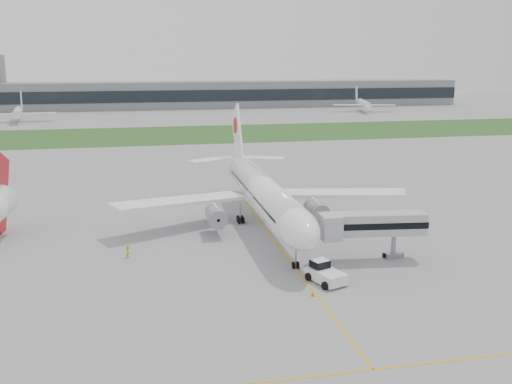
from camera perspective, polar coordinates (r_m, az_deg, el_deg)
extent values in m
plane|color=gray|center=(87.85, 1.32, -4.22)|extent=(600.00, 600.00, 0.00)
cube|color=#2F511E|center=(204.19, -6.37, 5.77)|extent=(600.00, 50.00, 0.02)
cube|color=gray|center=(312.76, -8.40, 9.58)|extent=(320.00, 22.00, 14.00)
cube|color=black|center=(301.80, -8.27, 9.46)|extent=(320.00, 0.60, 6.00)
cylinder|color=white|center=(90.12, 0.77, -0.07)|extent=(5.00, 38.00, 5.00)
ellipsoid|color=white|center=(71.86, 4.16, -3.59)|extent=(5.00, 11.00, 5.00)
cube|color=black|center=(70.69, 4.39, -3.12)|extent=(3.20, 1.54, 1.14)
cone|color=white|center=(111.07, -1.71, 2.90)|extent=(5.00, 10.53, 6.16)
cube|color=white|center=(90.50, -7.58, -0.91)|extent=(22.13, 13.52, 1.70)
cube|color=white|center=(95.84, 8.11, -0.13)|extent=(22.13, 13.52, 1.70)
cylinder|color=gray|center=(87.02, -4.03, -2.36)|extent=(2.70, 5.20, 2.70)
cylinder|color=gray|center=(90.47, 6.06, -1.79)|extent=(2.70, 5.20, 2.70)
cube|color=white|center=(111.73, -1.86, 5.61)|extent=(0.45, 10.90, 12.76)
cylinder|color=#AC0910|center=(112.46, -1.96, 6.68)|extent=(0.60, 3.20, 3.20)
cube|color=white|center=(112.69, -4.44, 3.22)|extent=(9.54, 6.34, 0.35)
cube|color=white|center=(114.38, 0.54, 3.41)|extent=(9.54, 6.34, 0.35)
cylinder|color=gray|center=(73.59, 4.00, -6.50)|extent=(0.24, 0.24, 3.10)
cylinder|color=black|center=(93.63, -1.56, -2.76)|extent=(1.40, 1.10, 1.10)
cylinder|color=black|center=(94.93, 2.25, -2.54)|extent=(1.40, 1.10, 1.10)
cube|color=white|center=(69.73, 7.04, -8.31)|extent=(4.19, 5.50, 1.30)
cube|color=white|center=(70.29, 6.40, -7.17)|extent=(2.42, 2.29, 1.08)
cube|color=black|center=(70.27, 6.41, -7.13)|extent=(2.49, 2.36, 0.92)
cylinder|color=black|center=(70.22, 5.26, -8.44)|extent=(0.69, 1.05, 0.97)
cylinder|color=black|center=(71.90, 7.14, -7.96)|extent=(0.69, 1.05, 0.97)
cylinder|color=black|center=(67.85, 6.92, -9.28)|extent=(0.69, 1.05, 0.97)
cylinder|color=black|center=(69.59, 8.83, -8.76)|extent=(0.69, 1.05, 0.97)
cube|color=#AEAEB1|center=(77.19, 11.80, -3.12)|extent=(13.68, 4.45, 2.88)
cube|color=black|center=(77.19, 11.80, -3.12)|extent=(13.88, 4.57, 0.86)
cube|color=#AEAEB1|center=(74.75, 7.42, -3.48)|extent=(2.50, 3.26, 3.26)
cylinder|color=gray|center=(79.42, 13.59, -5.14)|extent=(0.67, 0.67, 3.65)
cube|color=gray|center=(79.89, 13.53, -6.15)|extent=(2.45, 1.61, 0.67)
cylinder|color=black|center=(79.51, 12.68, -6.20)|extent=(0.37, 0.70, 0.67)
cylinder|color=black|center=(80.29, 14.38, -6.10)|extent=(0.37, 0.70, 0.67)
cone|color=#F25C0C|center=(65.97, 5.68, -10.11)|extent=(0.43, 0.43, 0.59)
cone|color=#F25C0C|center=(70.64, 7.45, -8.53)|extent=(0.44, 0.44, 0.61)
imported|color=gold|center=(70.79, 6.64, -7.91)|extent=(0.81, 0.74, 1.87)
imported|color=#FDFC2A|center=(79.39, -12.63, -5.81)|extent=(0.93, 1.04, 1.77)
cube|color=#AC0910|center=(96.15, -24.26, -0.09)|extent=(1.53, 10.87, 13.70)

